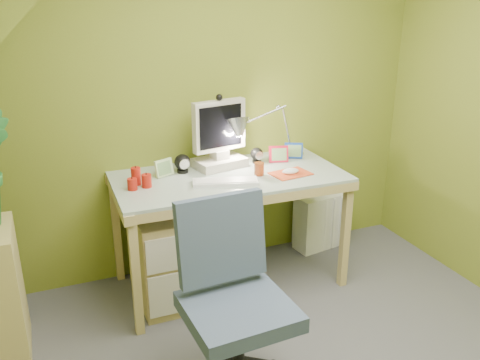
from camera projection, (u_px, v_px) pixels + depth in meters
name	position (u px, v px, depth m)	size (l,w,h in m)	color
wall_back	(207.00, 105.00, 3.52)	(3.20, 0.01, 2.40)	olive
slope_ceiling	(61.00, 21.00, 1.55)	(1.10, 3.20, 1.10)	white
desk	(230.00, 230.00, 3.48)	(1.50, 0.75, 0.81)	tan
monitor	(219.00, 131.00, 3.41)	(0.37, 0.21, 0.51)	beige
speaker_left	(182.00, 163.00, 3.36)	(0.11, 0.11, 0.13)	black
speaker_right	(257.00, 155.00, 3.55)	(0.09, 0.09, 0.11)	black
keyboard	(225.00, 182.00, 3.18)	(0.41, 0.13, 0.02)	white
mousepad	(290.00, 174.00, 3.35)	(0.25, 0.18, 0.01)	#C6441F
mouse	(290.00, 171.00, 3.34)	(0.12, 0.07, 0.04)	white
amber_tumbler	(259.00, 169.00, 3.32)	(0.07, 0.07, 0.08)	#963B15
candle_cluster	(137.00, 178.00, 3.11)	(0.15, 0.13, 0.11)	#AD1A0F
photo_frame_red	(279.00, 154.00, 3.57)	(0.14, 0.02, 0.12)	red
photo_frame_blue	(293.00, 151.00, 3.66)	(0.13, 0.02, 0.11)	#163B98
photo_frame_green	(164.00, 168.00, 3.30)	(0.13, 0.02, 0.11)	#BCDE99
desk_lamp	(279.00, 120.00, 3.55)	(0.54, 0.23, 0.58)	silver
task_chair	(238.00, 307.00, 2.44)	(0.57, 0.57, 1.02)	#39485E
radiator	(322.00, 220.00, 4.05)	(0.45, 0.18, 0.45)	silver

